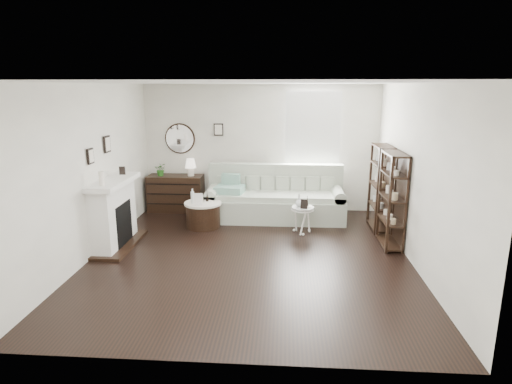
# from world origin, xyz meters

# --- Properties ---
(room) EXTENTS (5.50, 5.50, 5.50)m
(room) POSITION_xyz_m (0.73, 2.70, 1.60)
(room) COLOR black
(room) RESTS_ON ground
(fireplace) EXTENTS (0.50, 1.40, 1.84)m
(fireplace) POSITION_xyz_m (-2.32, 0.30, 0.54)
(fireplace) COLOR white
(fireplace) RESTS_ON ground
(shelf_unit_far) EXTENTS (0.30, 0.80, 1.60)m
(shelf_unit_far) POSITION_xyz_m (2.33, 1.55, 0.80)
(shelf_unit_far) COLOR black
(shelf_unit_far) RESTS_ON ground
(shelf_unit_near) EXTENTS (0.30, 0.80, 1.60)m
(shelf_unit_near) POSITION_xyz_m (2.33, 0.65, 0.80)
(shelf_unit_near) COLOR black
(shelf_unit_near) RESTS_ON ground
(sofa) EXTENTS (2.79, 0.96, 1.08)m
(sofa) POSITION_xyz_m (0.34, 2.09, 0.36)
(sofa) COLOR #A8B4A0
(sofa) RESTS_ON ground
(quilt) EXTENTS (0.61, 0.53, 0.14)m
(quilt) POSITION_xyz_m (-0.57, 1.95, 0.63)
(quilt) COLOR #23815F
(quilt) RESTS_ON sofa
(suitcase) EXTENTS (0.57, 0.32, 0.36)m
(suitcase) POSITION_xyz_m (1.20, 1.97, 0.18)
(suitcase) COLOR brown
(suitcase) RESTS_ON ground
(dresser) EXTENTS (1.18, 0.51, 0.78)m
(dresser) POSITION_xyz_m (-1.82, 2.47, 0.39)
(dresser) COLOR black
(dresser) RESTS_ON ground
(table_lamp) EXTENTS (0.28, 0.28, 0.37)m
(table_lamp) POSITION_xyz_m (-1.48, 2.47, 0.97)
(table_lamp) COLOR beige
(table_lamp) RESTS_ON dresser
(potted_plant) EXTENTS (0.28, 0.26, 0.28)m
(potted_plant) POSITION_xyz_m (-2.12, 2.42, 0.92)
(potted_plant) COLOR #26631C
(potted_plant) RESTS_ON dresser
(drum_table) EXTENTS (0.71, 0.71, 0.49)m
(drum_table) POSITION_xyz_m (-1.03, 1.40, 0.25)
(drum_table) COLOR black
(drum_table) RESTS_ON ground
(pedestal_table) EXTENTS (0.42, 0.42, 0.50)m
(pedestal_table) POSITION_xyz_m (0.87, 1.18, 0.46)
(pedestal_table) COLOR white
(pedestal_table) RESTS_ON ground
(eiffel_drum) EXTENTS (0.13, 0.13, 0.21)m
(eiffel_drum) POSITION_xyz_m (-0.95, 1.45, 0.60)
(eiffel_drum) COLOR black
(eiffel_drum) RESTS_ON drum_table
(bottle_drum) EXTENTS (0.07, 0.07, 0.28)m
(bottle_drum) POSITION_xyz_m (-1.20, 1.32, 0.63)
(bottle_drum) COLOR silver
(bottle_drum) RESTS_ON drum_table
(card_frame_drum) EXTENTS (0.17, 0.07, 0.22)m
(card_frame_drum) POSITION_xyz_m (-1.08, 1.22, 0.60)
(card_frame_drum) COLOR white
(card_frame_drum) RESTS_ON drum_table
(eiffel_ped) EXTENTS (0.12, 0.12, 0.19)m
(eiffel_ped) POSITION_xyz_m (0.95, 1.21, 0.60)
(eiffel_ped) COLOR black
(eiffel_ped) RESTS_ON pedestal_table
(flask_ped) EXTENTS (0.13, 0.13, 0.24)m
(flask_ped) POSITION_xyz_m (0.80, 1.20, 0.62)
(flask_ped) COLOR silver
(flask_ped) RESTS_ON pedestal_table
(card_frame_ped) EXTENTS (0.13, 0.07, 0.17)m
(card_frame_ped) POSITION_xyz_m (0.89, 1.07, 0.59)
(card_frame_ped) COLOR black
(card_frame_ped) RESTS_ON pedestal_table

